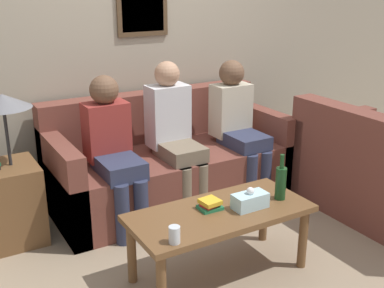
% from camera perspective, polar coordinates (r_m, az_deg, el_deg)
% --- Properties ---
extents(ground_plane, '(16.00, 16.00, 0.00)m').
position_cam_1_polar(ground_plane, '(3.98, 0.99, -9.25)').
color(ground_plane, gray).
extents(wall_back, '(9.00, 0.08, 2.60)m').
position_cam_1_polar(wall_back, '(4.47, -5.98, 11.42)').
color(wall_back, '#9E937F').
rests_on(wall_back, ground_plane).
extents(couch_main, '(2.07, 0.93, 0.92)m').
position_cam_1_polar(couch_main, '(4.28, -2.79, -2.43)').
color(couch_main, brown).
rests_on(couch_main, ground_plane).
extents(coffee_table, '(1.19, 0.54, 0.47)m').
position_cam_1_polar(coffee_table, '(3.16, 3.34, -8.92)').
color(coffee_table, brown).
rests_on(coffee_table, ground_plane).
extents(side_table_with_lamp, '(0.49, 0.47, 1.13)m').
position_cam_1_polar(side_table_with_lamp, '(3.81, -21.08, -5.50)').
color(side_table_with_lamp, brown).
rests_on(side_table_with_lamp, ground_plane).
extents(wine_bottle, '(0.07, 0.07, 0.32)m').
position_cam_1_polar(wine_bottle, '(3.28, 10.47, -4.48)').
color(wine_bottle, '#19421E').
rests_on(wine_bottle, coffee_table).
extents(drinking_glass, '(0.07, 0.07, 0.10)m').
position_cam_1_polar(drinking_glass, '(2.74, -2.10, -10.70)').
color(drinking_glass, silver).
rests_on(drinking_glass, coffee_table).
extents(book_stack, '(0.15, 0.13, 0.07)m').
position_cam_1_polar(book_stack, '(3.12, 2.15, -7.19)').
color(book_stack, '#237547').
rests_on(book_stack, coffee_table).
extents(tissue_box, '(0.23, 0.12, 0.15)m').
position_cam_1_polar(tissue_box, '(3.15, 6.89, -6.65)').
color(tissue_box, silver).
rests_on(tissue_box, coffee_table).
extents(person_left, '(0.34, 0.62, 1.19)m').
position_cam_1_polar(person_left, '(3.75, -9.35, -0.17)').
color(person_left, '#2D334C').
rests_on(person_left, ground_plane).
extents(person_middle, '(0.34, 0.59, 1.25)m').
position_cam_1_polar(person_middle, '(4.00, -2.12, 1.61)').
color(person_middle, '#756651').
rests_on(person_middle, ground_plane).
extents(person_right, '(0.34, 0.60, 1.21)m').
position_cam_1_polar(person_right, '(4.31, 5.47, 2.64)').
color(person_right, '#2D334C').
rests_on(person_right, ground_plane).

